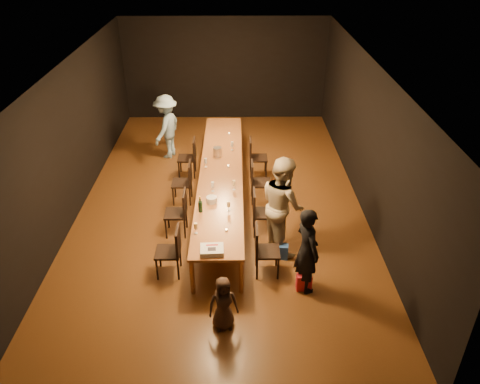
{
  "coord_description": "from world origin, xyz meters",
  "views": [
    {
      "loc": [
        0.33,
        -8.75,
        5.38
      ],
      "look_at": [
        0.39,
        -1.32,
        1.0
      ],
      "focal_mm": 35.0,
      "sensor_mm": 36.0,
      "label": 1
    }
  ],
  "objects_px": {
    "chair_right_2": "(261,182)",
    "chair_left_0": "(168,251)",
    "birthday_cake": "(212,250)",
    "plate_stack": "(212,200)",
    "woman_birthday": "(307,250)",
    "ice_bucket": "(217,152)",
    "chair_right_0": "(267,251)",
    "champagne_bottle": "(200,204)",
    "child": "(223,303)",
    "chair_left_3": "(187,158)",
    "chair_left_1": "(176,213)",
    "chair_right_1": "(264,213)",
    "chair_right_3": "(258,157)",
    "man_blue": "(167,127)",
    "table": "(221,173)",
    "woman_tan": "(282,204)",
    "chair_left_2": "(182,182)"
  },
  "relations": [
    {
      "from": "woman_birthday",
      "to": "child",
      "type": "bearing_deg",
      "value": 100.37
    },
    {
      "from": "chair_right_2",
      "to": "champagne_bottle",
      "type": "relative_size",
      "value": 2.88
    },
    {
      "from": "birthday_cake",
      "to": "champagne_bottle",
      "type": "xyz_separation_m",
      "value": [
        -0.26,
        1.2,
        0.12
      ]
    },
    {
      "from": "table",
      "to": "chair_left_3",
      "type": "bearing_deg",
      "value": 125.31
    },
    {
      "from": "table",
      "to": "birthday_cake",
      "type": "xyz_separation_m",
      "value": [
        -0.07,
        -2.79,
        0.09
      ]
    },
    {
      "from": "table",
      "to": "chair_right_2",
      "type": "distance_m",
      "value": 0.88
    },
    {
      "from": "woman_birthday",
      "to": "ice_bucket",
      "type": "distance_m",
      "value": 3.81
    },
    {
      "from": "chair_left_3",
      "to": "plate_stack",
      "type": "bearing_deg",
      "value": -164.01
    },
    {
      "from": "chair_right_2",
      "to": "chair_left_0",
      "type": "xyz_separation_m",
      "value": [
        -1.7,
        -2.4,
        0.0
      ]
    },
    {
      "from": "table",
      "to": "man_blue",
      "type": "xyz_separation_m",
      "value": [
        -1.43,
        2.25,
        0.12
      ]
    },
    {
      "from": "chair_right_3",
      "to": "chair_left_0",
      "type": "distance_m",
      "value": 3.98
    },
    {
      "from": "table",
      "to": "man_blue",
      "type": "relative_size",
      "value": 3.67
    },
    {
      "from": "chair_right_3",
      "to": "child",
      "type": "bearing_deg",
      "value": -8.53
    },
    {
      "from": "chair_right_1",
      "to": "chair_right_0",
      "type": "bearing_deg",
      "value": -0.0
    },
    {
      "from": "man_blue",
      "to": "chair_left_2",
      "type": "bearing_deg",
      "value": 33.87
    },
    {
      "from": "chair_left_1",
      "to": "birthday_cake",
      "type": "height_order",
      "value": "chair_left_1"
    },
    {
      "from": "man_blue",
      "to": "woman_tan",
      "type": "bearing_deg",
      "value": 52.84
    },
    {
      "from": "chair_left_3",
      "to": "woman_birthday",
      "type": "xyz_separation_m",
      "value": [
        2.3,
        -3.97,
        0.3
      ]
    },
    {
      "from": "chair_right_2",
      "to": "child",
      "type": "relative_size",
      "value": 1.02
    },
    {
      "from": "chair_right_1",
      "to": "chair_left_3",
      "type": "xyz_separation_m",
      "value": [
        -1.7,
        2.4,
        0.0
      ]
    },
    {
      "from": "chair_left_2",
      "to": "champagne_bottle",
      "type": "xyz_separation_m",
      "value": [
        0.52,
        -1.59,
        0.45
      ]
    },
    {
      "from": "chair_left_0",
      "to": "chair_left_3",
      "type": "distance_m",
      "value": 3.6
    },
    {
      "from": "man_blue",
      "to": "champagne_bottle",
      "type": "xyz_separation_m",
      "value": [
        1.1,
        -3.84,
        0.09
      ]
    },
    {
      "from": "chair_right_3",
      "to": "birthday_cake",
      "type": "bearing_deg",
      "value": -12.96
    },
    {
      "from": "chair_right_1",
      "to": "plate_stack",
      "type": "height_order",
      "value": "chair_right_1"
    },
    {
      "from": "ice_bucket",
      "to": "man_blue",
      "type": "bearing_deg",
      "value": 130.8
    },
    {
      "from": "chair_left_1",
      "to": "woman_birthday",
      "type": "bearing_deg",
      "value": -124.32
    },
    {
      "from": "table",
      "to": "chair_right_0",
      "type": "xyz_separation_m",
      "value": [
        0.85,
        -2.4,
        -0.24
      ]
    },
    {
      "from": "woman_tan",
      "to": "chair_right_2",
      "type": "bearing_deg",
      "value": -10.5
    },
    {
      "from": "chair_right_0",
      "to": "chair_right_2",
      "type": "bearing_deg",
      "value": 180.0
    },
    {
      "from": "chair_right_3",
      "to": "ice_bucket",
      "type": "distance_m",
      "value": 1.14
    },
    {
      "from": "chair_left_3",
      "to": "chair_left_1",
      "type": "bearing_deg",
      "value": -180.0
    },
    {
      "from": "chair_left_0",
      "to": "man_blue",
      "type": "bearing_deg",
      "value": 7.14
    },
    {
      "from": "chair_left_3",
      "to": "plate_stack",
      "type": "relative_size",
      "value": 4.62
    },
    {
      "from": "chair_right_1",
      "to": "chair_left_2",
      "type": "relative_size",
      "value": 1.0
    },
    {
      "from": "chair_right_1",
      "to": "chair_left_1",
      "type": "height_order",
      "value": "same"
    },
    {
      "from": "chair_left_1",
      "to": "birthday_cake",
      "type": "relative_size",
      "value": 2.41
    },
    {
      "from": "chair_left_1",
      "to": "woman_tan",
      "type": "distance_m",
      "value": 2.1
    },
    {
      "from": "birthday_cake",
      "to": "plate_stack",
      "type": "distance_m",
      "value": 1.52
    },
    {
      "from": "chair_left_0",
      "to": "chair_left_3",
      "type": "xyz_separation_m",
      "value": [
        0.0,
        3.6,
        0.0
      ]
    },
    {
      "from": "chair_right_3",
      "to": "man_blue",
      "type": "relative_size",
      "value": 0.57
    },
    {
      "from": "chair_left_1",
      "to": "plate_stack",
      "type": "xyz_separation_m",
      "value": [
        0.71,
        -0.07,
        0.34
      ]
    },
    {
      "from": "birthday_cake",
      "to": "ice_bucket",
      "type": "bearing_deg",
      "value": 87.7
    },
    {
      "from": "man_blue",
      "to": "woman_birthday",
      "type": "bearing_deg",
      "value": 49.25
    },
    {
      "from": "chair_right_1",
      "to": "birthday_cake",
      "type": "xyz_separation_m",
      "value": [
        -0.92,
        -1.59,
        0.33
      ]
    },
    {
      "from": "woman_birthday",
      "to": "champagne_bottle",
      "type": "relative_size",
      "value": 4.75
    },
    {
      "from": "chair_right_0",
      "to": "ice_bucket",
      "type": "height_order",
      "value": "ice_bucket"
    },
    {
      "from": "birthday_cake",
      "to": "chair_right_3",
      "type": "bearing_deg",
      "value": 74.28
    },
    {
      "from": "champagne_bottle",
      "to": "child",
      "type": "bearing_deg",
      "value": -77.56
    },
    {
      "from": "chair_right_0",
      "to": "chair_right_2",
      "type": "xyz_separation_m",
      "value": [
        0.0,
        2.4,
        0.0
      ]
    }
  ]
}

